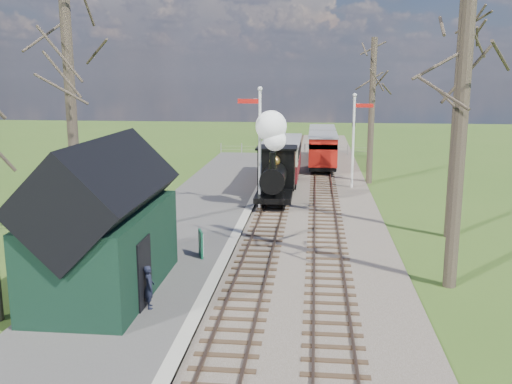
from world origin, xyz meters
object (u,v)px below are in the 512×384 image
semaphore_far (355,134)px  locomotive (275,164)px  coach (282,158)px  sign_board (201,244)px  bench (144,269)px  red_carriage_b (322,142)px  person (149,287)px  semaphore_near (258,139)px  station_shed (104,226)px  red_carriage_a (323,151)px

semaphore_far → locomotive: (-4.39, -4.99, -1.11)m
coach → locomotive: bearing=-90.1°
sign_board → bench: (-1.37, -2.57, -0.14)m
semaphore_far → sign_board: (-6.44, -14.38, -2.65)m
red_carriage_b → person: bearing=-99.6°
semaphore_near → coach: 7.39m
semaphore_far → bench: semaphore_far is taller
red_carriage_b → bench: bearing=-101.9°
station_shed → bench: (0.87, 1.06, -1.71)m
station_shed → semaphore_near: (3.53, 12.00, 1.35)m
semaphore_near → coach: size_ratio=0.79×
red_carriage_a → sign_board: red_carriage_a is taller
semaphore_far → locomotive: semaphore_far is taller
station_shed → red_carriage_a: (6.90, 24.28, -0.79)m
locomotive → person: locomotive is taller
semaphore_far → red_carriage_a: bearing=105.8°
semaphore_near → red_carriage_b: bearing=79.3°
red_carriage_b → bench: size_ratio=3.64×
locomotive → person: 14.47m
semaphore_near → semaphore_far: (5.14, 6.00, -0.27)m
red_carriage_a → red_carriage_b: bearing=90.0°
semaphore_near → bench: bearing=-103.7°
coach → red_carriage_b: 11.01m
semaphore_near → red_carriage_a: bearing=74.7°
coach → sign_board: coach is taller
sign_board → person: person is taller
semaphore_near → red_carriage_a: semaphore_near is taller
station_shed → locomotive: (4.29, 13.01, -0.03)m
locomotive → coach: bearing=89.9°
station_shed → semaphore_near: semaphore_near is taller
red_carriage_a → bench: 24.01m
bench → person: 2.37m
locomotive → red_carriage_a: (2.61, 11.27, -0.76)m
semaphore_far → bench: size_ratio=4.15×
semaphore_far → sign_board: bearing=-114.1°
station_shed → bench: size_ratio=4.57×
semaphore_near → sign_board: semaphore_near is taller
semaphore_near → coach: semaphore_near is taller
red_carriage_b → coach: bearing=-103.7°
red_carriage_a → person: (-5.21, -25.43, -0.64)m
locomotive → bench: locomotive is taller
semaphore_near → bench: (-2.66, -10.95, -3.06)m
locomotive → red_carriage_b: (2.61, 16.77, -0.76)m
locomotive → coach: 6.10m
locomotive → semaphore_far: bearing=48.7°
semaphore_far → red_carriage_a: 6.79m
station_shed → red_carriage_b: station_shed is taller
locomotive → red_carriage_a: size_ratio=0.98×
semaphore_far → red_carriage_b: semaphore_far is taller
locomotive → sign_board: 9.73m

